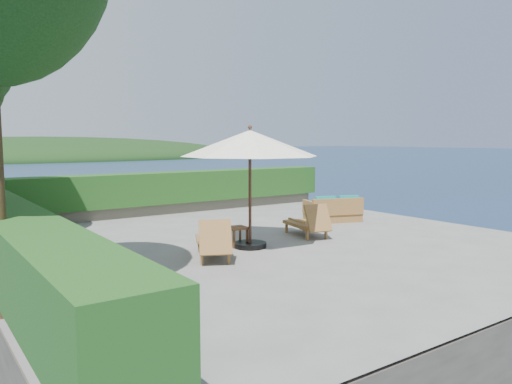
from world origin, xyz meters
TOP-DOWN VIEW (x-y plane):
  - ground at (0.00, 0.00)m, footprint 12.00×12.00m
  - foundation at (0.00, 0.00)m, footprint 12.00×12.00m
  - ocean at (0.00, 0.00)m, footprint 600.00×600.00m
  - offshore_island at (25.00, 140.00)m, footprint 126.00×57.60m
  - planter_wall_far at (0.00, 5.60)m, footprint 12.00×0.60m
  - planter_wall_left at (-5.60, 0.00)m, footprint 0.60×12.00m
  - hedge_far at (0.00, 5.60)m, footprint 12.40×0.90m
  - hedge_left at (-5.60, 0.00)m, footprint 0.90×12.40m
  - patio_umbrella at (-0.65, -0.31)m, footprint 3.86×3.86m
  - lounge_left at (-1.88, -0.81)m, footprint 1.23×1.63m
  - lounge_right at (1.25, -0.11)m, footprint 0.90×1.58m
  - side_table at (-0.82, -0.05)m, footprint 0.46×0.46m
  - wicker_loveseat at (3.38, 1.20)m, footprint 1.78×1.30m

SIDE VIEW (x-z plane):
  - offshore_island at x=25.00m, z-range -9.30..3.30m
  - ocean at x=0.00m, z-range -3.00..-3.00m
  - foundation at x=0.00m, z-range -3.05..-0.05m
  - ground at x=0.00m, z-range 0.00..0.00m
  - planter_wall_far at x=0.00m, z-range 0.00..0.36m
  - planter_wall_left at x=-5.60m, z-range 0.00..0.36m
  - wicker_loveseat at x=3.38m, z-range -0.09..0.70m
  - lounge_right at x=1.25m, z-range -0.07..0.79m
  - lounge_left at x=-1.88m, z-range -0.07..0.80m
  - side_table at x=-0.82m, z-range 0.15..0.60m
  - hedge_far at x=0.00m, z-range 0.35..1.35m
  - hedge_left at x=-5.60m, z-range 0.35..1.35m
  - patio_umbrella at x=-0.65m, z-range 0.94..3.67m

